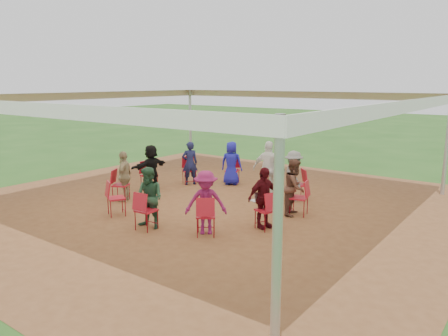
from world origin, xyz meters
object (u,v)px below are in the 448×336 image
Objects in this scene: chair_3 at (271,175)px; chair_6 at (149,176)px; person_seated_0 at (263,198)px; person_seated_2 at (294,176)px; chair_4 at (232,170)px; chair_5 at (189,171)px; person_seated_3 at (231,163)px; chair_8 at (116,198)px; standing_person at (269,169)px; cable_coil at (209,204)px; person_seated_8 at (206,202)px; chair_1 at (299,198)px; chair_9 at (146,211)px; laptop at (259,198)px; chair_2 at (297,185)px; person_seated_1 at (295,187)px; person_seated_6 at (124,176)px; person_seated_7 at (149,198)px; chair_0 at (266,210)px; person_seated_5 at (151,168)px; chair_10 at (206,216)px; person_seated_4 at (190,163)px; chair_7 at (121,185)px.

chair_3 is 3.84m from chair_6.
person_seated_0 is 2.61m from person_seated_2.
chair_4 is 1.00× the size of chair_5.
chair_8 is at bearing 64.82° from person_seated_3.
cable_coil is (-0.85, -1.75, -0.81)m from standing_person.
person_seated_8 is (2.36, -4.30, 0.27)m from chair_4.
chair_1 is 2.69m from person_seated_8.
chair_9 is 2.61m from laptop.
chair_2 is 0.54× the size of standing_person.
person_seated_8 is 3.48× the size of laptop.
chair_2 is (-0.69, 1.25, 0.00)m from chair_1.
chair_6 is (-1.63, -2.21, 0.00)m from chair_4.
chair_8 is at bearing 32.73° from chair_6.
person_seated_1 is (0.57, -1.28, 0.27)m from chair_2.
person_seated_6 and person_seated_7 have the same top height.
person_seated_2 reaches higher than chair_2.
person_seated_1 is at bearing 21.08° from chair_0.
cable_coil is (-1.70, -1.91, -0.43)m from chair_2.
person_seated_8 is at bearing 147.27° from person_seated_1.
chair_3 is at bearing 132.11° from person_seated_5.
chair_2 is 2.69m from person_seated_0.
chair_0 is 1.43m from chair_10.
person_seated_2 is (1.51, 4.25, 0.27)m from chair_9.
chair_0 is 1.00× the size of chair_5.
chair_1 is at bearing -90.00° from person_seated_1.
chair_3 is 2.69m from person_seated_1.
person_seated_6 is 1.00× the size of person_seated_7.
person_seated_8 is (-0.33, -3.73, 0.27)m from chair_2.
person_seated_8 is (2.66, 0.30, 0.27)m from chair_8.
chair_6 is 4.75m from laptop.
person_seated_5 and person_seated_8 have the same top height.
chair_6 is at bearing 10.49° from standing_person.
person_seated_0 is (3.17, -3.21, 0.27)m from chair_4.
person_seated_7 is (2.60, -2.57, 0.00)m from person_seated_5.
chair_9 is 0.63× the size of person_seated_3.
chair_4 is 2.19× the size of laptop.
chair_4 is at bearing 149.43° from person_seated_5.
chair_3 is at bearing 81.82° from chair_9.
chair_4 is 4.91m from person_seated_7.
cable_coil is at bearing 87.64° from person_seated_5.
person_seated_4 is (-2.14, 3.97, 0.27)m from chair_9.
person_seated_2 is at bearing 82.02° from chair_8.
chair_1 is 0.63× the size of person_seated_1.
chair_4 is 0.63× the size of person_seated_2.
chair_3 is 2.19× the size of laptop.
chair_5 is 0.63× the size of person_seated_3.
chair_7 is 0.54× the size of standing_person.
person_seated_1 reaches higher than chair_7.
person_seated_8 is (-1.02, -2.48, 0.27)m from chair_1.
chair_2 is 2.69m from person_seated_3.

